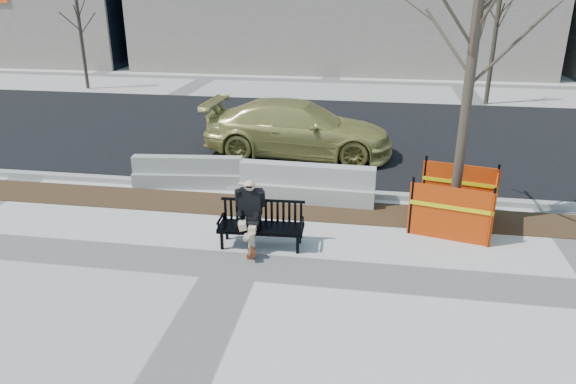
% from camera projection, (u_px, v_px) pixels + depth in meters
% --- Properties ---
extents(ground, '(120.00, 120.00, 0.00)m').
position_uv_depth(ground, '(234.00, 265.00, 9.22)').
color(ground, beige).
rests_on(ground, ground).
extents(mulch_strip, '(40.00, 1.20, 0.02)m').
position_uv_depth(mulch_strip, '(264.00, 207.00, 11.60)').
color(mulch_strip, '#47301C').
rests_on(mulch_strip, ground).
extents(asphalt_street, '(60.00, 10.40, 0.01)m').
position_uv_depth(asphalt_street, '(303.00, 133.00, 17.30)').
color(asphalt_street, black).
rests_on(asphalt_street, ground).
extents(curb, '(60.00, 0.25, 0.12)m').
position_uv_depth(curb, '(272.00, 189.00, 12.46)').
color(curb, '#9E9B93').
rests_on(curb, ground).
extents(bench, '(1.62, 0.64, 0.85)m').
position_uv_depth(bench, '(262.00, 246.00, 9.90)').
color(bench, black).
rests_on(bench, ground).
extents(seated_man, '(0.58, 0.92, 1.25)m').
position_uv_depth(seated_man, '(251.00, 244.00, 9.96)').
color(seated_man, black).
rests_on(seated_man, ground).
extents(tree_fence, '(2.78, 2.78, 5.76)m').
position_uv_depth(tree_fence, '(452.00, 225.00, 10.76)').
color(tree_fence, '#F3410A').
rests_on(tree_fence, ground).
extents(sedan, '(5.29, 2.33, 1.51)m').
position_uv_depth(sedan, '(298.00, 155.00, 15.13)').
color(sedan, tan).
rests_on(sedan, ground).
extents(jersey_barrier_left, '(2.64, 0.80, 0.74)m').
position_uv_depth(jersey_barrier_left, '(189.00, 186.00, 12.81)').
color(jersey_barrier_left, gray).
rests_on(jersey_barrier_left, ground).
extents(jersey_barrier_right, '(3.00, 0.69, 0.86)m').
position_uv_depth(jersey_barrier_right, '(307.00, 201.00, 11.95)').
color(jersey_barrier_right, '#ABA8A0').
rests_on(jersey_barrier_right, ground).
extents(far_tree_left, '(2.25, 2.25, 4.61)m').
position_uv_depth(far_tree_left, '(88.00, 88.00, 24.52)').
color(far_tree_left, '#48382E').
rests_on(far_tree_left, ground).
extents(far_tree_right, '(2.52, 2.52, 5.29)m').
position_uv_depth(far_tree_right, '(486.00, 104.00, 21.45)').
color(far_tree_right, '#42382A').
rests_on(far_tree_right, ground).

